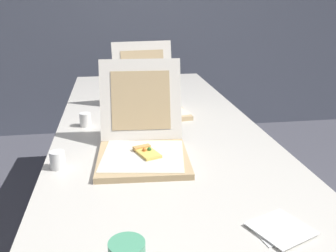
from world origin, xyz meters
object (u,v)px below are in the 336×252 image
(cup_white_near_left, at_px, (58,160))
(napkin_pile, at_px, (278,228))
(pizza_box_front, at_px, (143,144))
(cup_white_mid, at_px, (85,120))
(table, at_px, (158,134))
(pizza_box_middle, at_px, (150,102))

(cup_white_near_left, height_order, napkin_pile, cup_white_near_left)
(pizza_box_front, relative_size, cup_white_mid, 7.17)
(table, height_order, cup_white_mid, cup_white_mid)
(cup_white_mid, bearing_deg, cup_white_near_left, -98.86)
(table, relative_size, cup_white_mid, 38.72)
(table, xyz_separation_m, cup_white_near_left, (-0.41, -0.42, 0.07))
(pizza_box_front, bearing_deg, cup_white_mid, 124.16)
(cup_white_near_left, relative_size, cup_white_mid, 1.00)
(table, distance_m, pizza_box_middle, 0.25)
(pizza_box_front, height_order, cup_white_mid, pizza_box_front)
(pizza_box_middle, relative_size, cup_white_near_left, 6.78)
(table, height_order, napkin_pile, napkin_pile)
(table, xyz_separation_m, cup_white_mid, (-0.34, 0.04, 0.07))
(table, bearing_deg, cup_white_near_left, -134.71)
(pizza_box_middle, distance_m, cup_white_mid, 0.38)
(cup_white_near_left, bearing_deg, napkin_pile, -37.52)
(pizza_box_front, xyz_separation_m, cup_white_near_left, (-0.31, -0.06, -0.02))
(pizza_box_middle, xyz_separation_m, cup_white_mid, (-0.33, -0.19, -0.02))
(pizza_box_front, bearing_deg, cup_white_near_left, -165.40)
(table, distance_m, napkin_pile, 0.92)
(pizza_box_middle, relative_size, cup_white_mid, 6.78)
(table, bearing_deg, pizza_box_front, -106.25)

